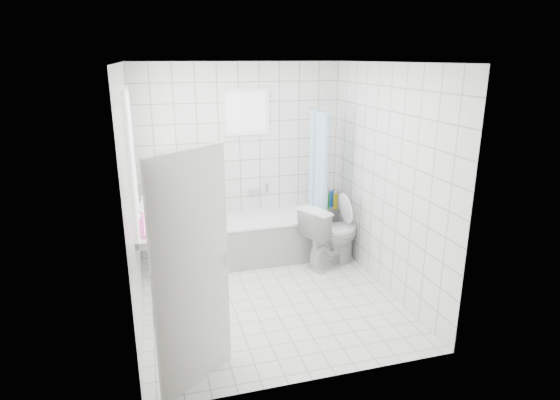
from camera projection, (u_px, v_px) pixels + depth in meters
name	position (u px, v px, depth m)	size (l,w,h in m)	color
ground	(269.00, 297.00, 5.38)	(3.00, 3.00, 0.00)	white
ceiling	(267.00, 62.00, 4.62)	(3.00, 3.00, 0.00)	white
wall_back	(240.00, 160.00, 6.38)	(2.80, 0.02, 2.60)	white
wall_front	(316.00, 239.00, 3.62)	(2.80, 0.02, 2.60)	white
wall_left	(131.00, 199.00, 4.63)	(0.02, 3.00, 2.60)	white
wall_right	(385.00, 180.00, 5.37)	(0.02, 3.00, 2.60)	white
window_left	(134.00, 163.00, 4.83)	(0.01, 0.90, 1.40)	white
window_back	(247.00, 112.00, 6.18)	(0.50, 0.01, 0.50)	white
window_sill	(144.00, 230.00, 5.06)	(0.18, 1.02, 0.08)	white
door	(193.00, 274.00, 3.71)	(0.04, 0.80, 2.00)	silver
bathtub	(253.00, 238.00, 6.35)	(1.87, 0.77, 0.58)	white
partition_wall	(176.00, 214.00, 5.91)	(0.15, 0.85, 1.50)	white
tiled_ledge	(329.00, 225.00, 6.91)	(0.40, 0.24, 0.55)	white
toilet	(332.00, 234.00, 6.13)	(0.47, 0.83, 0.85)	silver
curtain_rod	(317.00, 109.00, 6.06)	(0.02, 0.02, 0.80)	silver
shower_curtain	(319.00, 179.00, 6.20)	(0.14, 0.48, 1.78)	#448CC8
tub_faucet	(254.00, 192.00, 6.52)	(0.18, 0.06, 0.06)	silver
sill_bottles	(144.00, 217.00, 4.94)	(0.13, 0.60, 0.30)	#3082D9
ledge_bottles	(330.00, 200.00, 6.77)	(0.18, 0.19, 0.25)	green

